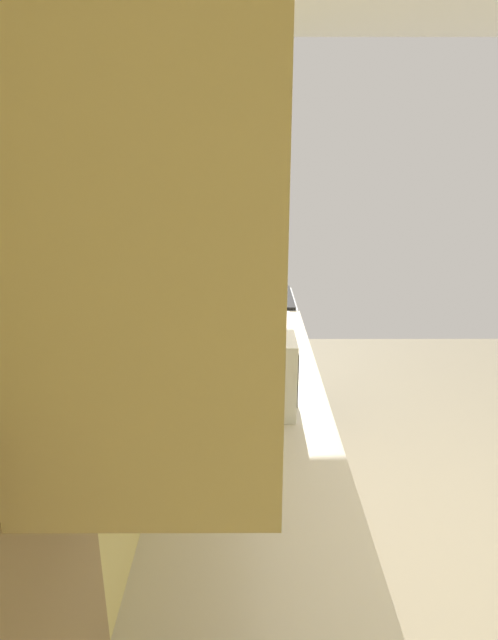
{
  "coord_description": "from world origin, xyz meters",
  "views": [
    {
      "loc": [
        -1.8,
        1.11,
        1.93
      ],
      "look_at": [
        -0.0,
        1.1,
        1.32
      ],
      "focal_mm": 28.72,
      "sensor_mm": 36.0,
      "label": 1
    }
  ],
  "objects_px": {
    "bowl": "(270,341)",
    "kettle": "(268,313)",
    "oven_range": "(250,355)",
    "microwave": "(247,364)"
  },
  "relations": [
    {
      "from": "microwave",
      "to": "kettle",
      "type": "xyz_separation_m",
      "value": [
        0.94,
        -0.12,
        -0.08
      ]
    },
    {
      "from": "oven_range",
      "to": "microwave",
      "type": "height_order",
      "value": "microwave"
    },
    {
      "from": "oven_range",
      "to": "bowl",
      "type": "bearing_deg",
      "value": -173.66
    },
    {
      "from": "microwave",
      "to": "bowl",
      "type": "height_order",
      "value": "microwave"
    },
    {
      "from": "microwave",
      "to": "bowl",
      "type": "xyz_separation_m",
      "value": [
        0.6,
        -0.12,
        -0.13
      ]
    },
    {
      "from": "bowl",
      "to": "oven_range",
      "type": "bearing_deg",
      "value": 6.34
    },
    {
      "from": "kettle",
      "to": "oven_range",
      "type": "bearing_deg",
      "value": 9.89
    },
    {
      "from": "microwave",
      "to": "oven_range",
      "type": "bearing_deg",
      "value": -0.78
    },
    {
      "from": "bowl",
      "to": "kettle",
      "type": "distance_m",
      "value": 0.34
    },
    {
      "from": "oven_range",
      "to": "bowl",
      "type": "height_order",
      "value": "oven_range"
    }
  ]
}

